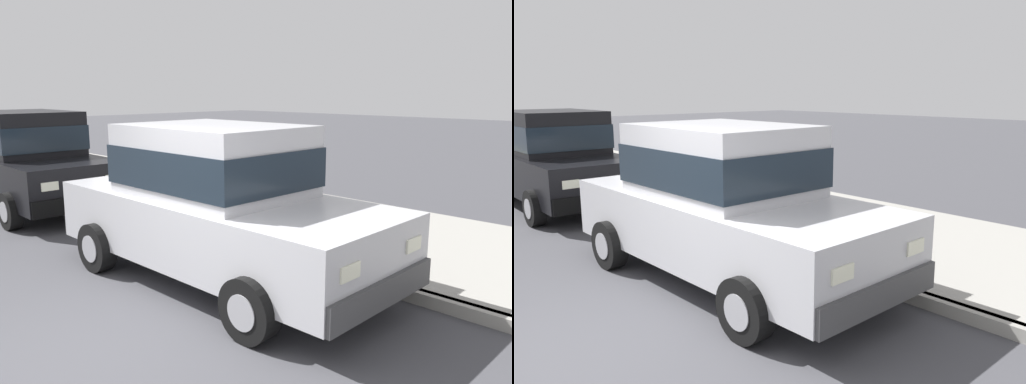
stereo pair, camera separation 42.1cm
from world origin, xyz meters
TOP-DOWN VIEW (x-y plane):
  - ground_plane at (0.00, 0.00)m, footprint 80.00×80.00m
  - curb at (3.20, 0.00)m, footprint 0.16×64.00m
  - sidewalk at (5.00, 0.00)m, footprint 3.60×64.00m
  - car_silver_sedan at (2.12, 0.76)m, footprint 2.08×4.62m
  - car_black_sedan at (2.10, 6.43)m, footprint 2.08×4.62m
  - dog_white at (5.25, 2.24)m, footprint 0.36×0.72m

SIDE VIEW (x-z plane):
  - ground_plane at x=0.00m, z-range 0.00..0.00m
  - curb at x=3.20m, z-range 0.00..0.14m
  - sidewalk at x=5.00m, z-range 0.00..0.14m
  - dog_white at x=5.25m, z-range 0.18..0.67m
  - car_silver_sedan at x=2.12m, z-range 0.02..1.94m
  - car_black_sedan at x=2.10m, z-range 0.02..1.94m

